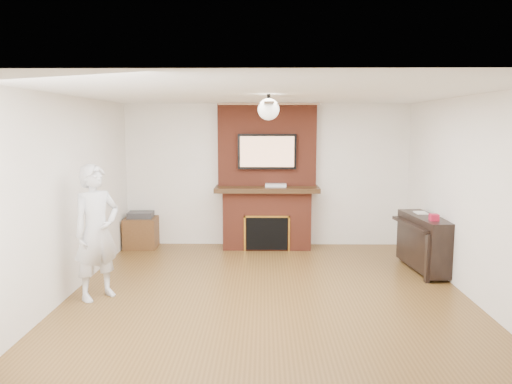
{
  "coord_description": "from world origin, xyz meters",
  "views": [
    {
      "loc": [
        -0.06,
        -6.04,
        2.14
      ],
      "look_at": [
        -0.16,
        0.9,
        1.2
      ],
      "focal_mm": 35.0,
      "sensor_mm": 36.0,
      "label": 1
    }
  ],
  "objects_px": {
    "fireplace": "(267,191)",
    "side_table": "(141,231)",
    "person": "(97,232)",
    "piano": "(424,242)"
  },
  "relations": [
    {
      "from": "fireplace",
      "to": "side_table",
      "type": "distance_m",
      "value": 2.31
    },
    {
      "from": "fireplace",
      "to": "piano",
      "type": "distance_m",
      "value": 2.76
    },
    {
      "from": "piano",
      "to": "side_table",
      "type": "bearing_deg",
      "value": 157.17
    },
    {
      "from": "person",
      "to": "side_table",
      "type": "relative_size",
      "value": 2.64
    },
    {
      "from": "person",
      "to": "piano",
      "type": "xyz_separation_m",
      "value": [
        4.4,
        1.23,
        -0.4
      ]
    },
    {
      "from": "person",
      "to": "side_table",
      "type": "distance_m",
      "value": 2.63
    },
    {
      "from": "person",
      "to": "piano",
      "type": "relative_size",
      "value": 1.3
    },
    {
      "from": "side_table",
      "to": "piano",
      "type": "relative_size",
      "value": 0.49
    },
    {
      "from": "fireplace",
      "to": "side_table",
      "type": "bearing_deg",
      "value": -178.25
    },
    {
      "from": "fireplace",
      "to": "piano",
      "type": "height_order",
      "value": "fireplace"
    }
  ]
}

